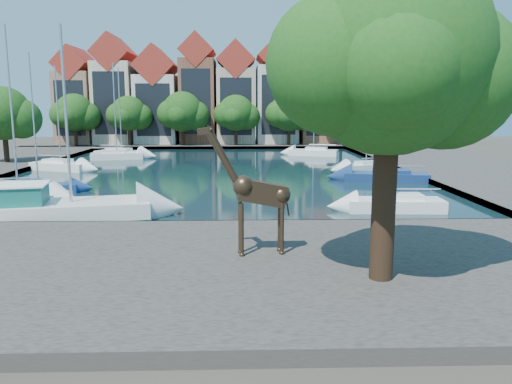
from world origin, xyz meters
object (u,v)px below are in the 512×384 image
Objects in this scene: plane_tree at (394,63)px; sailboat_right_a at (395,201)px; giraffe_statue at (255,192)px; sailboat_left_a at (18,193)px; motorsailer at (39,207)px.

sailboat_right_a is (4.38, 13.01, -7.01)m from plane_tree.
giraffe_statue is 20.63m from sailboat_left_a.
motorsailer is (-15.99, 10.93, -6.79)m from plane_tree.
sailboat_left_a is 1.06× the size of sailboat_right_a.
sailboat_left_a reaches higher than plane_tree.
sailboat_left_a is at bearing 122.39° from motorsailer.
giraffe_statue is 13.48m from sailboat_right_a.
giraffe_statue is at bearing -34.26° from motorsailer.
sailboat_left_a is at bearing 171.36° from sailboat_right_a.
plane_tree is at bearing -34.64° from giraffe_statue.
sailboat_left_a reaches higher than giraffe_statue.
plane_tree is at bearing -108.63° from sailboat_right_a.
sailboat_right_a is (8.72, 10.01, -2.34)m from giraffe_statue.
sailboat_right_a is at bearing 5.81° from motorsailer.
motorsailer is 1.02× the size of sailboat_left_a.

